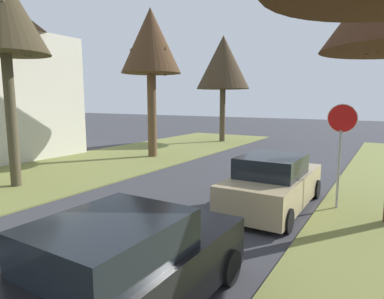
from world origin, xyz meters
The scene contains 6 objects.
stop_sign_far centered at (4.06, 12.80, 2.20)m, with size 0.81×0.24×2.97m.
street_tree_left_mid_a centered at (-6.26, 9.47, 6.00)m, with size 2.93×2.93×7.45m.
street_tree_left_mid_b centered at (-5.98, 17.13, 6.11)m, with size 3.19×3.19×7.87m.
street_tree_left_far centered at (-5.68, 25.23, 5.81)m, with size 3.90×3.90×7.72m.
parked_sedan_black centered at (2.19, 5.93, 0.72)m, with size 1.95×4.41×1.57m.
parked_sedan_tan centered at (2.44, 11.95, 0.72)m, with size 1.95×4.41×1.57m.
Camera 1 is at (5.27, 2.76, 3.12)m, focal length 31.01 mm.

